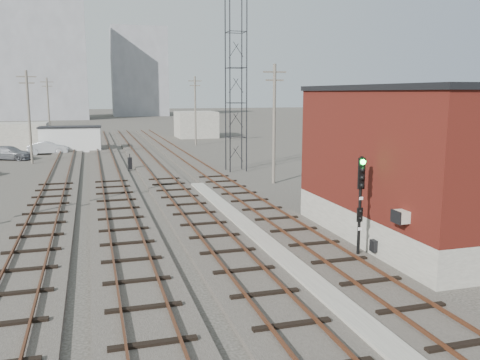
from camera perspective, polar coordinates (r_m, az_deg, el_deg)
name	(u,v)px	position (r m, az deg, el deg)	size (l,w,h in m)	color
ground	(145,145)	(68.89, -10.63, 3.87)	(320.00, 320.00, 0.00)	#282621
track_right	(194,165)	(48.59, -5.15, 1.72)	(3.20, 90.00, 0.39)	#332D28
track_mid_right	(152,166)	(47.99, -9.84, 1.51)	(3.20, 90.00, 0.39)	#332D28
track_mid_left	(108,168)	(47.71, -14.62, 1.29)	(3.20, 90.00, 0.39)	#332D28
track_left	(61,170)	(47.76, -19.41, 1.06)	(3.20, 90.00, 0.39)	#332D28
platform_curb	(256,236)	(24.34, 1.83, -6.32)	(0.90, 28.00, 0.26)	gray
brick_building	(413,163)	(24.98, 18.81, 1.78)	(6.54, 12.20, 7.22)	gray
lattice_tower	(236,86)	(44.94, -0.46, 10.56)	(1.60, 1.60, 15.00)	black
utility_pole_left_b	(29,115)	(53.55, -22.61, 6.80)	(1.80, 0.24, 9.00)	#595147
utility_pole_left_c	(48,107)	(78.44, -20.71, 7.62)	(1.80, 0.24, 9.00)	#595147
utility_pole_right_a	(274,121)	(38.64, 3.85, 6.66)	(1.80, 0.24, 9.00)	#595147
utility_pole_right_b	(195,109)	(67.57, -5.04, 7.97)	(1.80, 0.24, 9.00)	#595147
apartment_left	(42,61)	(143.87, -21.32, 12.35)	(22.00, 14.00, 30.00)	gray
apartment_right	(139,72)	(159.02, -11.26, 11.79)	(16.00, 12.00, 26.00)	gray
shed_left	(14,136)	(69.02, -24.04, 4.54)	(8.00, 5.00, 3.20)	gray
shed_right	(196,124)	(79.94, -4.96, 6.23)	(6.00, 6.00, 4.00)	gray
signal_mast	(361,198)	(21.48, 13.38, -2.03)	(0.40, 0.42, 4.32)	gray
switch_stand	(130,163)	(46.47, -12.26, 1.86)	(0.38, 0.38, 1.40)	black
site_trailer	(71,139)	(63.56, -18.47, 4.42)	(7.21, 3.36, 2.99)	silver
car_silver	(48,148)	(61.51, -20.76, 3.39)	(1.52, 4.34, 1.43)	#AFB2B7
car_grey	(9,153)	(57.96, -24.48, 2.78)	(1.99, 4.90, 1.42)	slate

